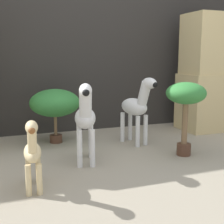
# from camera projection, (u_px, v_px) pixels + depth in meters

# --- Properties ---
(ground_plane) EXTENTS (14.00, 14.00, 0.00)m
(ground_plane) POSITION_uv_depth(u_px,v_px,m) (141.00, 178.00, 2.15)
(ground_plane) COLOR #9E937F
(wall_back) EXTENTS (6.40, 0.08, 2.20)m
(wall_back) POSITION_uv_depth(u_px,v_px,m) (81.00, 31.00, 3.39)
(wall_back) COLOR #2D2B28
(wall_back) RESTS_ON ground_plane
(rock_pillar_right) EXTENTS (0.60, 0.45, 1.28)m
(rock_pillar_right) POSITION_uv_depth(u_px,v_px,m) (209.00, 75.00, 3.49)
(rock_pillar_right) COLOR #DBC184
(rock_pillar_right) RESTS_ON ground_plane
(zebra_right) EXTENTS (0.24, 0.47, 0.64)m
(zebra_right) POSITION_uv_depth(u_px,v_px,m) (137.00, 105.00, 2.91)
(zebra_right) COLOR white
(zebra_right) RESTS_ON ground_plane
(zebra_left) EXTENTS (0.23, 0.47, 0.64)m
(zebra_left) POSITION_uv_depth(u_px,v_px,m) (85.00, 117.00, 2.37)
(zebra_left) COLOR white
(zebra_left) RESTS_ON ground_plane
(giraffe_figurine) EXTENTS (0.13, 0.40, 0.48)m
(giraffe_figurine) POSITION_uv_depth(u_px,v_px,m) (33.00, 152.00, 1.90)
(giraffe_figurine) COLOR beige
(giraffe_figurine) RESTS_ON ground_plane
(potted_palm_front) EXTENTS (0.33, 0.33, 0.62)m
(potted_palm_front) POSITION_uv_depth(u_px,v_px,m) (186.00, 98.00, 2.56)
(potted_palm_front) COLOR #513323
(potted_palm_front) RESTS_ON ground_plane
(potted_palm_back) EXTENTS (0.48, 0.48, 0.52)m
(potted_palm_back) POSITION_uv_depth(u_px,v_px,m) (55.00, 104.00, 2.97)
(potted_palm_back) COLOR #513323
(potted_palm_back) RESTS_ON ground_plane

